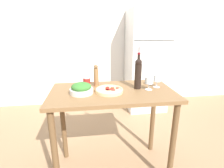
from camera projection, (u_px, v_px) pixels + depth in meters
ground_plane at (112, 168)px, 2.00m from camera, size 14.00×14.00×0.00m
wall_back at (99, 40)px, 3.46m from camera, size 6.40×0.06×2.60m
refrigerator at (146, 61)px, 3.31m from camera, size 0.71×0.71×1.86m
prep_counter at (112, 105)px, 1.76m from camera, size 1.21×0.66×0.94m
wine_bottle at (138, 73)px, 1.73m from camera, size 0.07×0.07×0.36m
wine_glass_near at (149, 81)px, 1.72m from camera, size 0.08×0.08×0.13m
wine_glass_far at (157, 79)px, 1.79m from camera, size 0.08×0.08×0.13m
pepper_mill at (96, 76)px, 1.82m from camera, size 0.05×0.05×0.23m
salad_bowl at (81, 89)px, 1.63m from camera, size 0.22×0.22×0.10m
homemade_pizza at (109, 90)px, 1.67m from camera, size 0.27×0.27×0.04m
salt_canister at (87, 82)px, 1.80m from camera, size 0.07×0.07×0.11m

